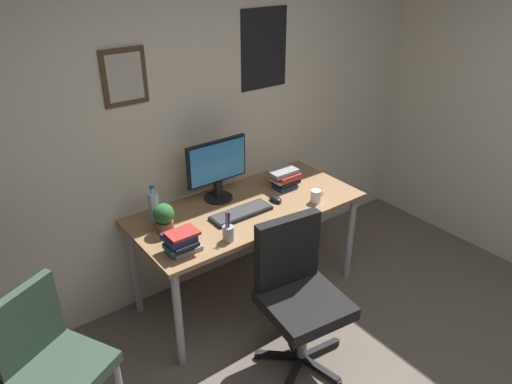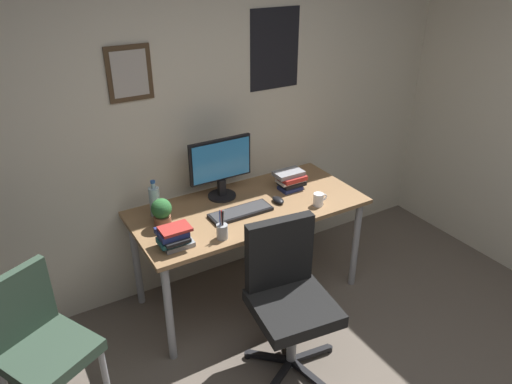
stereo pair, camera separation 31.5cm
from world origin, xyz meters
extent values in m
cube|color=beige|center=(0.00, 2.15, 1.30)|extent=(4.40, 0.08, 2.60)
cube|color=#4C3823|center=(-0.46, 2.11, 1.65)|extent=(0.28, 0.02, 0.34)
cube|color=beige|center=(-0.46, 2.09, 1.65)|extent=(0.22, 0.00, 0.28)
cube|color=black|center=(0.59, 2.11, 1.69)|extent=(0.40, 0.01, 0.56)
cube|color=#936D47|center=(0.14, 1.70, 0.74)|extent=(1.60, 0.74, 0.03)
cylinder|color=#9EA0A5|center=(-0.60, 1.39, 0.36)|extent=(0.05, 0.05, 0.72)
cylinder|color=#9EA0A5|center=(0.88, 1.39, 0.36)|extent=(0.05, 0.05, 0.72)
cylinder|color=#9EA0A5|center=(-0.60, 2.01, 0.36)|extent=(0.05, 0.05, 0.72)
cylinder|color=#9EA0A5|center=(0.88, 2.01, 0.36)|extent=(0.05, 0.05, 0.72)
cube|color=black|center=(0.01, 0.95, 0.46)|extent=(0.51, 0.51, 0.08)
cube|color=black|center=(0.04, 1.15, 0.72)|extent=(0.43, 0.12, 0.45)
cylinder|color=#9EA0A5|center=(0.01, 0.95, 0.21)|extent=(0.07, 0.07, 0.42)
cube|color=black|center=(0.15, 0.94, 0.04)|extent=(0.28, 0.07, 0.03)
cylinder|color=black|center=(0.29, 0.92, 0.02)|extent=(0.04, 0.04, 0.04)
cube|color=black|center=(0.07, 1.08, 0.04)|extent=(0.16, 0.27, 0.03)
cylinder|color=black|center=(0.13, 1.21, 0.02)|extent=(0.04, 0.04, 0.04)
cube|color=black|center=(-0.09, 1.05, 0.04)|extent=(0.23, 0.22, 0.03)
cylinder|color=black|center=(-0.19, 1.14, 0.02)|extent=(0.04, 0.04, 0.04)
cube|color=black|center=(-0.11, 0.89, 0.04)|extent=(0.26, 0.17, 0.03)
cube|color=black|center=(0.04, 0.82, 0.04)|extent=(0.09, 0.28, 0.03)
cylinder|color=black|center=(0.06, 0.68, 0.02)|extent=(0.04, 0.04, 0.04)
cube|color=#334738|center=(-1.28, 1.33, 0.44)|extent=(0.57, 0.57, 0.07)
cube|color=#334738|center=(-1.37, 1.50, 0.68)|extent=(0.38, 0.23, 0.40)
cylinder|color=#9EA0A5|center=(-1.21, 1.58, 0.20)|extent=(0.05, 0.05, 0.41)
cylinder|color=black|center=(0.04, 1.91, 0.76)|extent=(0.20, 0.20, 0.01)
cube|color=black|center=(0.04, 1.91, 0.83)|extent=(0.05, 0.04, 0.12)
cube|color=black|center=(0.04, 1.92, 1.04)|extent=(0.46, 0.02, 0.30)
cube|color=#338CD8|center=(0.04, 1.90, 1.04)|extent=(0.43, 0.00, 0.27)
cube|color=black|center=(0.04, 1.63, 0.76)|extent=(0.43, 0.15, 0.02)
cube|color=#38383A|center=(0.04, 1.63, 0.78)|extent=(0.41, 0.13, 0.00)
ellipsoid|color=black|center=(0.34, 1.64, 0.77)|extent=(0.06, 0.11, 0.04)
cylinder|color=silver|center=(-0.45, 1.90, 0.85)|extent=(0.07, 0.07, 0.20)
cylinder|color=silver|center=(-0.45, 1.90, 0.97)|extent=(0.03, 0.03, 0.04)
cylinder|color=#2659B2|center=(-0.45, 1.90, 1.00)|extent=(0.03, 0.03, 0.01)
cylinder|color=white|center=(0.55, 1.46, 0.80)|extent=(0.07, 0.07, 0.09)
torus|color=white|center=(0.60, 1.46, 0.80)|extent=(0.05, 0.01, 0.05)
cylinder|color=brown|center=(-0.46, 1.74, 0.79)|extent=(0.11, 0.11, 0.07)
sphere|color=#2D6B33|center=(-0.46, 1.74, 0.88)|extent=(0.13, 0.13, 0.13)
ellipsoid|color=#287A38|center=(-0.49, 1.77, 0.88)|extent=(0.07, 0.08, 0.02)
ellipsoid|color=#287A38|center=(-0.43, 1.77, 0.90)|extent=(0.07, 0.08, 0.02)
ellipsoid|color=#287A38|center=(-0.49, 1.71, 0.89)|extent=(0.08, 0.07, 0.02)
cylinder|color=#9EA0A5|center=(-0.20, 1.42, 0.80)|extent=(0.07, 0.07, 0.09)
cylinder|color=#263FBF|center=(-0.21, 1.43, 0.88)|extent=(0.01, 0.01, 0.13)
cylinder|color=red|center=(-0.20, 1.43, 0.88)|extent=(0.01, 0.01, 0.13)
cylinder|color=black|center=(-0.20, 1.42, 0.88)|extent=(0.01, 0.01, 0.13)
cylinder|color=#9EA0A5|center=(-0.19, 1.42, 0.88)|extent=(0.01, 0.03, 0.14)
cylinder|color=#9EA0A5|center=(-0.21, 1.42, 0.88)|extent=(0.01, 0.02, 0.14)
cube|color=navy|center=(0.52, 1.76, 0.76)|extent=(0.16, 0.11, 0.02)
cube|color=black|center=(0.55, 1.77, 0.79)|extent=(0.18, 0.13, 0.03)
cube|color=silver|center=(0.54, 1.77, 0.81)|extent=(0.19, 0.12, 0.02)
cube|color=#B22D28|center=(0.54, 1.75, 0.84)|extent=(0.18, 0.12, 0.03)
cube|color=gray|center=(0.52, 1.78, 0.87)|extent=(0.21, 0.13, 0.03)
cube|color=gray|center=(-0.47, 1.49, 0.77)|extent=(0.18, 0.12, 0.03)
cube|color=#26727A|center=(-0.49, 1.49, 0.80)|extent=(0.18, 0.12, 0.03)
cube|color=black|center=(-0.49, 1.48, 0.82)|extent=(0.15, 0.16, 0.02)
cube|color=navy|center=(-0.49, 1.50, 0.85)|extent=(0.17, 0.15, 0.03)
cube|color=#B22D28|center=(-0.48, 1.48, 0.88)|extent=(0.18, 0.13, 0.02)
camera|label=1|loc=(-1.55, -0.64, 2.36)|focal=33.69mm
camera|label=2|loc=(-1.29, -0.81, 2.36)|focal=33.69mm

